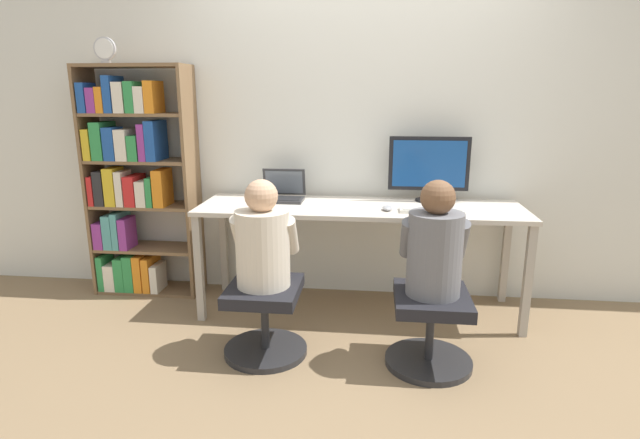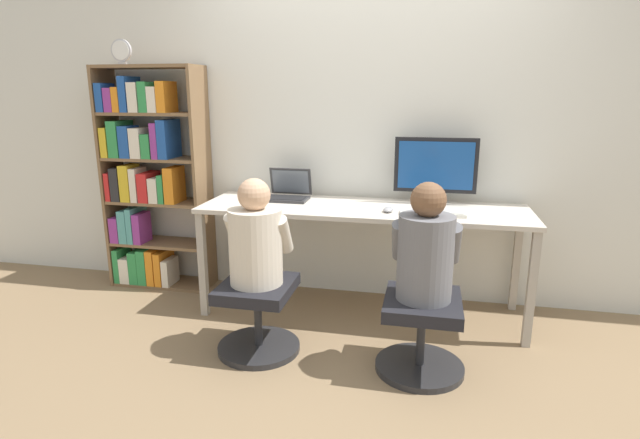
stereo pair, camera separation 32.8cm
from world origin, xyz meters
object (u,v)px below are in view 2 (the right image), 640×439
(office_chair_right, at_px, (258,313))
(bookshelf, at_px, (147,181))
(person_at_laptop, at_px, (256,239))
(desk_clock, at_px, (121,51))
(keyboard, at_px, (433,213))
(office_chair_left, at_px, (421,330))
(laptop, at_px, (288,193))
(desktop_monitor, at_px, (435,169))
(person_at_monitor, at_px, (426,249))

(office_chair_right, relative_size, bookshelf, 0.29)
(person_at_laptop, distance_m, desk_clock, 1.86)
(keyboard, height_order, office_chair_left, keyboard)
(laptop, bearing_deg, person_at_laptop, -87.53)
(office_chair_right, relative_size, desk_clock, 2.80)
(keyboard, relative_size, office_chair_right, 0.82)
(desk_clock, bearing_deg, person_at_laptop, -31.71)
(desktop_monitor, bearing_deg, laptop, -175.79)
(laptop, bearing_deg, desk_clock, -178.79)
(desktop_monitor, xyz_separation_m, laptop, (-1.04, -0.08, -0.20))
(person_at_monitor, xyz_separation_m, desk_clock, (-2.23, 0.80, 1.10))
(keyboard, height_order, bookshelf, bookshelf)
(laptop, distance_m, office_chair_right, 0.99)
(laptop, height_order, keyboard, laptop)
(laptop, relative_size, person_at_monitor, 0.48)
(keyboard, xyz_separation_m, person_at_laptop, (-1.00, -0.55, -0.08))
(laptop, relative_size, keyboard, 0.76)
(desktop_monitor, distance_m, office_chair_left, 1.19)
(office_chair_left, bearing_deg, desktop_monitor, 87.50)
(person_at_monitor, xyz_separation_m, person_at_laptop, (-0.96, 0.02, -0.01))
(office_chair_left, height_order, office_chair_right, same)
(desktop_monitor, xyz_separation_m, person_at_monitor, (-0.04, -0.90, -0.30))
(bookshelf, distance_m, desk_clock, 0.96)
(desktop_monitor, distance_m, laptop, 1.06)
(bookshelf, height_order, desk_clock, desk_clock)
(bookshelf, bearing_deg, person_at_laptop, -35.43)
(bookshelf, xyz_separation_m, desk_clock, (-0.07, -0.07, 0.96))
(person_at_laptop, bearing_deg, laptop, 92.47)
(person_at_laptop, xyz_separation_m, bookshelf, (-1.19, 0.85, 0.16))
(office_chair_right, bearing_deg, keyboard, 28.90)
(desktop_monitor, relative_size, office_chair_right, 1.13)
(office_chair_right, distance_m, person_at_monitor, 1.07)
(person_at_laptop, relative_size, desk_clock, 3.51)
(office_chair_left, xyz_separation_m, person_at_laptop, (-0.96, 0.03, 0.46))
(person_at_monitor, bearing_deg, desk_clock, 160.18)
(office_chair_right, height_order, bookshelf, bookshelf)
(person_at_monitor, bearing_deg, keyboard, 86.44)
(desktop_monitor, height_order, laptop, desktop_monitor)
(laptop, relative_size, office_chair_left, 0.62)
(office_chair_left, distance_m, bookshelf, 2.40)
(laptop, xyz_separation_m, person_at_monitor, (1.00, -0.83, -0.10))
(desk_clock, bearing_deg, office_chair_left, -19.93)
(laptop, xyz_separation_m, person_at_laptop, (0.03, -0.81, -0.12))
(office_chair_right, xyz_separation_m, desk_clock, (-1.26, 0.78, 1.57))
(office_chair_left, bearing_deg, person_at_monitor, 90.00)
(desktop_monitor, relative_size, person_at_monitor, 0.87)
(laptop, height_order, bookshelf, bookshelf)
(bookshelf, bearing_deg, laptop, -1.98)
(desk_clock, bearing_deg, desktop_monitor, 2.59)
(keyboard, relative_size, bookshelf, 0.24)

